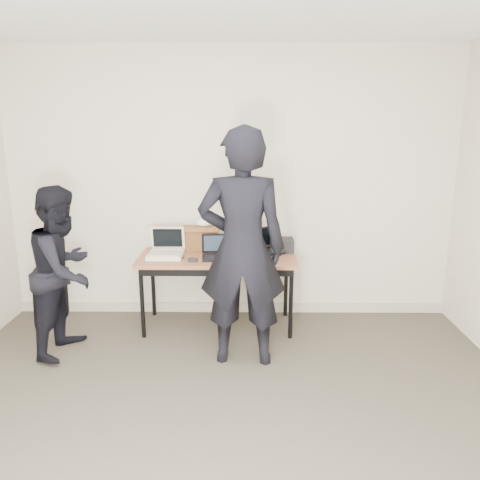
{
  "coord_description": "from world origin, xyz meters",
  "views": [
    {
      "loc": [
        0.14,
        -2.44,
        1.96
      ],
      "look_at": [
        0.1,
        1.6,
        0.95
      ],
      "focal_mm": 35.0,
      "sensor_mm": 36.0,
      "label": 1
    }
  ],
  "objects_px": {
    "desk": "(218,263)",
    "person_typist": "(242,249)",
    "leather_satchel": "(201,238)",
    "laptop_right": "(267,246)",
    "equipment_box": "(282,245)",
    "laptop_center": "(217,252)",
    "person_observer": "(64,271)",
    "laptop_beige": "(166,251)"
  },
  "relations": [
    {
      "from": "laptop_right",
      "to": "person_observer",
      "type": "bearing_deg",
      "value": 170.69
    },
    {
      "from": "desk",
      "to": "leather_satchel",
      "type": "bearing_deg",
      "value": 128.32
    },
    {
      "from": "laptop_center",
      "to": "person_observer",
      "type": "distance_m",
      "value": 1.37
    },
    {
      "from": "laptop_beige",
      "to": "laptop_center",
      "type": "relative_size",
      "value": 1.09
    },
    {
      "from": "desk",
      "to": "laptop_beige",
      "type": "height_order",
      "value": "laptop_beige"
    },
    {
      "from": "laptop_right",
      "to": "equipment_box",
      "type": "bearing_deg",
      "value": -27.8
    },
    {
      "from": "desk",
      "to": "leather_satchel",
      "type": "distance_m",
      "value": 0.34
    },
    {
      "from": "laptop_right",
      "to": "equipment_box",
      "type": "relative_size",
      "value": 1.91
    },
    {
      "from": "laptop_beige",
      "to": "person_typist",
      "type": "relative_size",
      "value": 0.17
    },
    {
      "from": "desk",
      "to": "laptop_center",
      "type": "xyz_separation_m",
      "value": [
        -0.0,
        -0.03,
        0.11
      ]
    },
    {
      "from": "laptop_center",
      "to": "person_typist",
      "type": "relative_size",
      "value": 0.16
    },
    {
      "from": "desk",
      "to": "person_typist",
      "type": "height_order",
      "value": "person_typist"
    },
    {
      "from": "desk",
      "to": "person_observer",
      "type": "distance_m",
      "value": 1.39
    },
    {
      "from": "person_typist",
      "to": "laptop_center",
      "type": "bearing_deg",
      "value": -67.86
    },
    {
      "from": "desk",
      "to": "laptop_right",
      "type": "xyz_separation_m",
      "value": [
        0.48,
        0.19,
        0.11
      ]
    },
    {
      "from": "laptop_right",
      "to": "person_typist",
      "type": "distance_m",
      "value": 0.91
    },
    {
      "from": "laptop_beige",
      "to": "person_observer",
      "type": "height_order",
      "value": "person_observer"
    },
    {
      "from": "person_observer",
      "to": "desk",
      "type": "bearing_deg",
      "value": -60.43
    },
    {
      "from": "person_typist",
      "to": "equipment_box",
      "type": "bearing_deg",
      "value": -113.19
    },
    {
      "from": "laptop_beige",
      "to": "desk",
      "type": "bearing_deg",
      "value": -1.08
    },
    {
      "from": "equipment_box",
      "to": "laptop_center",
      "type": "bearing_deg",
      "value": -160.88
    },
    {
      "from": "laptop_right",
      "to": "leather_satchel",
      "type": "relative_size",
      "value": 1.2
    },
    {
      "from": "leather_satchel",
      "to": "laptop_right",
      "type": "bearing_deg",
      "value": -2.07
    },
    {
      "from": "laptop_beige",
      "to": "laptop_center",
      "type": "distance_m",
      "value": 0.49
    },
    {
      "from": "laptop_center",
      "to": "laptop_right",
      "type": "bearing_deg",
      "value": 18.46
    },
    {
      "from": "laptop_right",
      "to": "leather_satchel",
      "type": "xyz_separation_m",
      "value": [
        -0.66,
        0.04,
        0.07
      ]
    },
    {
      "from": "desk",
      "to": "person_typist",
      "type": "xyz_separation_m",
      "value": [
        0.24,
        -0.67,
        0.32
      ]
    },
    {
      "from": "laptop_center",
      "to": "laptop_beige",
      "type": "bearing_deg",
      "value": 169.88
    },
    {
      "from": "laptop_center",
      "to": "person_typist",
      "type": "bearing_deg",
      "value": -74.47
    },
    {
      "from": "laptop_beige",
      "to": "equipment_box",
      "type": "relative_size",
      "value": 1.45
    },
    {
      "from": "leather_satchel",
      "to": "equipment_box",
      "type": "xyz_separation_m",
      "value": [
        0.81,
        -0.04,
        -0.06
      ]
    },
    {
      "from": "laptop_center",
      "to": "laptop_right",
      "type": "height_order",
      "value": "laptop_right"
    },
    {
      "from": "leather_satchel",
      "to": "person_observer",
      "type": "bearing_deg",
      "value": -145.23
    },
    {
      "from": "laptop_beige",
      "to": "laptop_right",
      "type": "xyz_separation_m",
      "value": [
        0.98,
        0.17,
        0.0
      ]
    },
    {
      "from": "laptop_center",
      "to": "leather_satchel",
      "type": "distance_m",
      "value": 0.32
    },
    {
      "from": "laptop_beige",
      "to": "leather_satchel",
      "type": "height_order",
      "value": "laptop_beige"
    },
    {
      "from": "laptop_center",
      "to": "laptop_right",
      "type": "distance_m",
      "value": 0.53
    },
    {
      "from": "leather_satchel",
      "to": "person_observer",
      "type": "relative_size",
      "value": 0.25
    },
    {
      "from": "laptop_center",
      "to": "person_typist",
      "type": "height_order",
      "value": "person_typist"
    },
    {
      "from": "laptop_center",
      "to": "equipment_box",
      "type": "height_order",
      "value": "laptop_center"
    },
    {
      "from": "laptop_right",
      "to": "leather_satchel",
      "type": "height_order",
      "value": "leather_satchel"
    },
    {
      "from": "person_typist",
      "to": "person_observer",
      "type": "relative_size",
      "value": 1.33
    }
  ]
}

